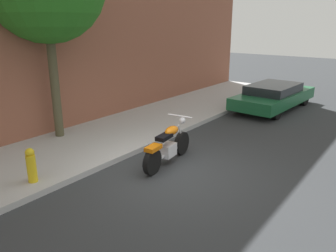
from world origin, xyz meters
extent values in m
plane|color=#303335|center=(0.00, 0.00, 0.00)|extent=(60.00, 60.00, 0.00)
cube|color=#AFAFAF|center=(0.00, 2.96, 0.07)|extent=(23.54, 3.11, 0.14)
cylinder|color=black|center=(1.12, 0.44, 0.31)|extent=(0.63, 0.21, 0.62)
cylinder|color=black|center=(-0.32, 0.27, 0.31)|extent=(0.63, 0.21, 0.62)
cube|color=silver|center=(0.40, 0.36, 0.36)|extent=(0.47, 0.33, 0.32)
cube|color=silver|center=(0.40, 0.36, 0.29)|extent=(1.31, 0.23, 0.06)
ellipsoid|color=#D1660C|center=(0.58, 0.38, 0.82)|extent=(0.55, 0.32, 0.22)
cube|color=black|center=(0.22, 0.34, 0.76)|extent=(0.50, 0.29, 0.10)
cube|color=#D1660C|center=(-0.27, 0.28, 0.64)|extent=(0.47, 0.29, 0.10)
cylinder|color=silver|center=(1.06, 0.44, 0.59)|extent=(0.28, 0.08, 0.58)
cylinder|color=silver|center=(1.00, 0.43, 1.10)|extent=(0.12, 0.70, 0.04)
sphere|color=silver|center=(1.14, 0.45, 0.94)|extent=(0.17, 0.17, 0.17)
cylinder|color=silver|center=(0.13, 0.49, 0.26)|extent=(0.81, 0.18, 0.09)
cylinder|color=black|center=(8.96, 0.94, 0.32)|extent=(0.65, 0.26, 0.64)
cylinder|color=black|center=(8.87, -0.55, 0.32)|extent=(0.65, 0.26, 0.64)
cylinder|color=black|center=(6.08, 1.11, 0.32)|extent=(0.65, 0.26, 0.64)
cylinder|color=black|center=(5.99, -0.38, 0.32)|extent=(0.65, 0.26, 0.64)
cube|color=#195933|center=(7.48, 0.28, 0.47)|extent=(4.61, 2.03, 0.45)
cube|color=#1E2328|center=(7.38, 0.29, 0.83)|extent=(2.43, 1.69, 0.40)
cylinder|color=#4A452F|center=(-0.15, 4.05, 1.78)|extent=(0.25, 0.25, 3.57)
cylinder|color=gold|center=(-2.38, 1.91, 0.38)|extent=(0.20, 0.20, 0.75)
sphere|color=gold|center=(-2.38, 1.91, 0.81)|extent=(0.19, 0.19, 0.19)
camera|label=1|loc=(-5.87, -4.37, 3.44)|focal=35.95mm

